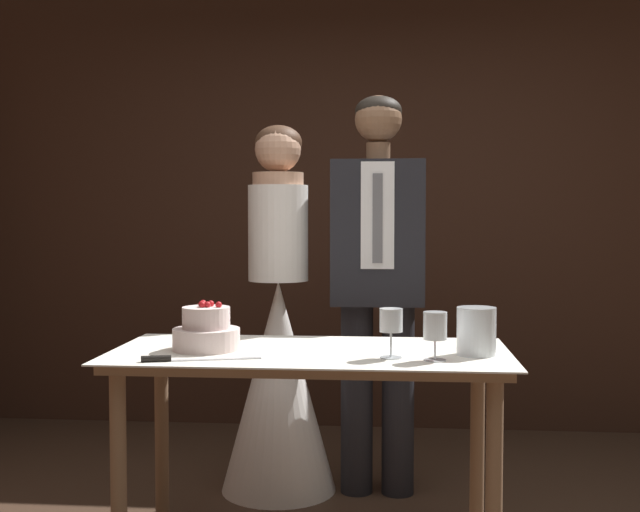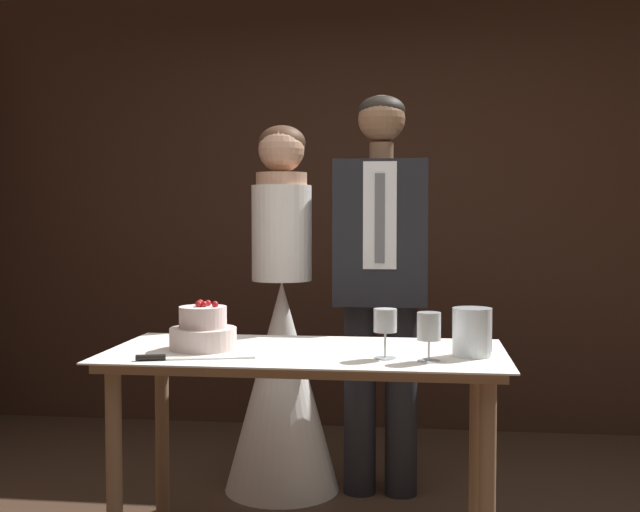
% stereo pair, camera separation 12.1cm
% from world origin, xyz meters
% --- Properties ---
extents(wall_back, '(5.48, 0.12, 2.66)m').
position_xyz_m(wall_back, '(0.00, 2.31, 1.33)').
color(wall_back, '#382116').
rests_on(wall_back, ground_plane).
extents(cake_table, '(1.45, 0.70, 0.81)m').
position_xyz_m(cake_table, '(-0.22, 0.27, 0.70)').
color(cake_table, '#8E6B4C').
rests_on(cake_table, ground_plane).
extents(tiered_cake, '(0.25, 0.25, 0.18)m').
position_xyz_m(tiered_cake, '(-0.60, 0.25, 0.87)').
color(tiered_cake, beige).
rests_on(tiered_cake, cake_table).
extents(cake_knife, '(0.40, 0.13, 0.02)m').
position_xyz_m(cake_knife, '(-0.65, 0.02, 0.81)').
color(cake_knife, silver).
rests_on(cake_knife, cake_table).
extents(wine_glass_near, '(0.08, 0.08, 0.17)m').
position_xyz_m(wine_glass_near, '(0.22, 0.10, 0.92)').
color(wine_glass_near, silver).
rests_on(wine_glass_near, cake_table).
extents(wine_glass_middle, '(0.08, 0.08, 0.17)m').
position_xyz_m(wine_glass_middle, '(0.07, 0.14, 0.93)').
color(wine_glass_middle, silver).
rests_on(wine_glass_middle, cake_table).
extents(hurricane_candle, '(0.14, 0.14, 0.17)m').
position_xyz_m(hurricane_candle, '(0.37, 0.23, 0.89)').
color(hurricane_candle, silver).
rests_on(hurricane_candle, cake_table).
extents(bride, '(0.54, 0.54, 1.72)m').
position_xyz_m(bride, '(-0.46, 1.09, 0.64)').
color(bride, white).
rests_on(bride, ground_plane).
extents(groom, '(0.43, 0.25, 1.85)m').
position_xyz_m(groom, '(0.01, 1.09, 1.05)').
color(groom, black).
rests_on(groom, ground_plane).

